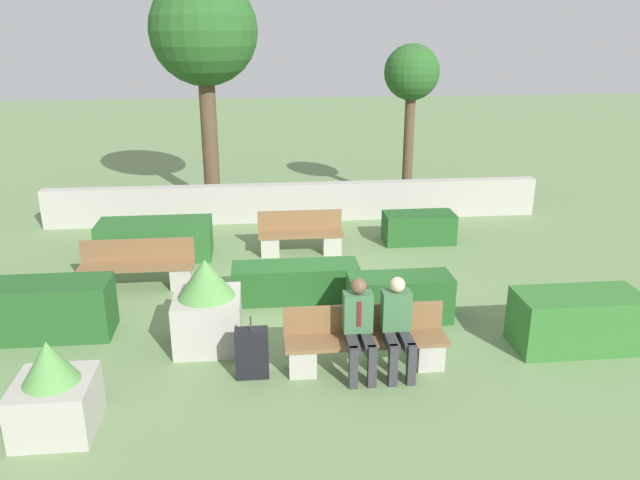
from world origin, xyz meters
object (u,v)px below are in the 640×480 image
Objects in this scene: person_seated_man at (359,324)px; person_seated_woman at (398,322)px; planter_corner_right at (54,393)px; suitcase at (252,353)px; bench_left_side at (137,270)px; tree_leftmost at (204,34)px; bench_right_side at (301,238)px; bench_front at (365,345)px; tree_center_left at (412,78)px; planter_corner_left at (207,306)px.

person_seated_woman is at bearing -0.15° from person_seated_man.
planter_corner_right is 1.31× the size of suitcase.
planter_corner_right reaches higher than suitcase.
tree_leftmost is at bearing 90.76° from bench_left_side.
planter_corner_right is (-3.18, -5.52, 0.17)m from bench_right_side.
bench_front is 3.86m from planter_corner_right.
tree_leftmost is (-2.52, 8.40, 3.83)m from bench_front.
bench_left_side is 6.66m from tree_leftmost.
bench_front is at bearing -73.29° from tree_leftmost.
bench_right_side is 0.43× the size of tree_center_left.
person_seated_woman reaches higher than bench_front.
bench_right_side is 4.76m from person_seated_woman.
bench_left_side is at bearing -153.11° from bench_right_side.
tree_leftmost reaches higher than suitcase.
bench_left_side is at bearing 121.62° from planter_corner_left.
person_seated_woman is 1.95m from suitcase.
tree_leftmost is (-0.39, 7.58, 3.54)m from planter_corner_left.
person_seated_woman is 9.66m from tree_leftmost.
planter_corner_right is at bearing -124.45° from tree_center_left.
person_seated_woman is at bearing -2.25° from suitcase.
suitcase is at bearing -116.22° from tree_center_left.
suitcase is at bearing -83.23° from tree_leftmost.
person_seated_man is at bearing -107.54° from tree_center_left.
bench_right_side is 1.50× the size of planter_corner_right.
tree_leftmost is 1.40× the size of tree_center_left.
planter_corner_left is (-2.53, 0.97, -0.10)m from person_seated_woman.
planter_corner_right is at bearing -156.74° from suitcase.
planter_corner_left is 0.24× the size of tree_leftmost.
tree_leftmost is (0.99, 5.35, 3.83)m from bench_left_side.
bench_right_side is at bearing 77.96° from suitcase.
bench_front is 2.52× the size of suitcase.
suitcase is (0.62, -0.89, -0.28)m from planter_corner_left.
person_seated_man is at bearing 13.65° from planter_corner_right.
person_seated_man is 8.86m from tree_center_left.
bench_right_side is 4.67m from suitcase.
planter_corner_right is at bearing -164.70° from bench_front.
bench_front is 0.39× the size of tree_leftmost.
tree_leftmost is at bearing 117.72° from bench_right_side.
planter_corner_right is 10.18m from tree_leftmost.
person_seated_woman is at bearing -28.10° from bench_left_side.
planter_corner_left is at bearing 49.21° from planter_corner_right.
planter_corner_left is at bearing -87.09° from tree_leftmost.
person_seated_woman is 4.22m from planter_corner_right.
tree_center_left is at bearing 50.13° from bench_right_side.
tree_leftmost is at bearing 106.71° from bench_front.
planter_corner_right is at bearing -119.16° from bench_right_side.
suitcase is (1.99, -3.12, 0.01)m from bench_left_side.
bench_front and bench_right_side have the same top height.
bench_right_side is at bearing 60.03° from planter_corner_right.
person_seated_man is 9.52m from tree_leftmost.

